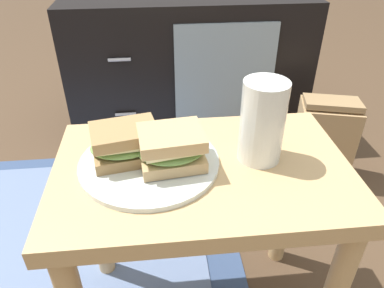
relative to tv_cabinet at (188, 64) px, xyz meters
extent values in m
cube|color=tan|center=(-0.06, -0.95, 0.15)|extent=(0.56, 0.36, 0.04)
cylinder|color=tan|center=(-0.31, -0.80, -0.08)|extent=(0.04, 0.04, 0.43)
cylinder|color=tan|center=(0.18, -0.80, -0.08)|extent=(0.04, 0.04, 0.43)
cube|color=black|center=(0.00, 0.00, 0.00)|extent=(0.96, 0.44, 0.58)
cube|color=#8C9EA8|center=(0.12, -0.22, 0.01)|extent=(0.38, 0.01, 0.44)
cylinder|color=silver|center=(-0.26, -0.23, 0.12)|extent=(0.08, 0.01, 0.01)
cylinder|color=silver|center=(-0.26, -0.23, -0.10)|extent=(0.08, 0.01, 0.01)
cube|color=#384C72|center=(-0.48, -0.60, -0.29)|extent=(1.12, 0.73, 0.01)
cube|color=slate|center=(-0.48, -0.60, -0.28)|extent=(0.92, 0.60, 0.00)
cylinder|color=silver|center=(-0.16, -0.93, 0.17)|extent=(0.26, 0.26, 0.01)
cube|color=#9E7A4C|center=(-0.20, -0.92, 0.19)|extent=(0.13, 0.11, 0.02)
ellipsoid|color=#729E4C|center=(-0.20, -0.92, 0.21)|extent=(0.14, 0.11, 0.02)
cube|color=beige|center=(-0.20, -0.92, 0.22)|extent=(0.12, 0.09, 0.01)
cube|color=#9E7A4C|center=(-0.20, -0.92, 0.23)|extent=(0.13, 0.11, 0.02)
cube|color=tan|center=(-0.12, -0.95, 0.19)|extent=(0.12, 0.11, 0.02)
ellipsoid|color=#729E4C|center=(-0.12, -0.95, 0.21)|extent=(0.13, 0.12, 0.02)
cube|color=beige|center=(-0.12, -0.95, 0.22)|extent=(0.12, 0.10, 0.01)
cube|color=tan|center=(-0.12, -0.95, 0.24)|extent=(0.12, 0.11, 0.02)
cylinder|color=silver|center=(0.05, -0.93, 0.25)|extent=(0.08, 0.08, 0.16)
cylinder|color=#B26014|center=(0.05, -0.93, 0.24)|extent=(0.07, 0.07, 0.13)
cylinder|color=white|center=(0.05, -0.93, 0.31)|extent=(0.07, 0.07, 0.01)
cube|color=tan|center=(0.45, -0.44, -0.14)|extent=(0.23, 0.18, 0.29)
cube|color=#987950|center=(0.45, -0.44, 0.01)|extent=(0.21, 0.16, 0.03)
camera|label=1|loc=(-0.14, -1.49, 0.58)|focal=34.24mm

